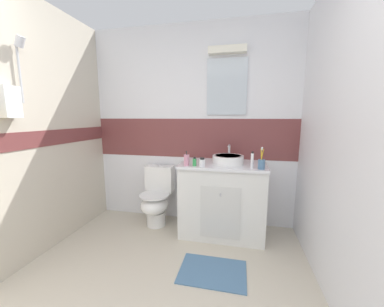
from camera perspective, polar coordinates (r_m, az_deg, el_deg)
ground_plane at (r=2.21m, az=-7.98°, el=-29.80°), size 3.20×3.48×0.04m
wall_back_tiled at (r=2.92m, az=0.15°, el=7.09°), size 3.20×0.20×2.50m
wall_left_shower_alcove at (r=2.54m, az=-38.68°, el=4.57°), size 0.24×3.48×2.50m
wall_right_plain at (r=1.76m, az=36.77°, el=3.51°), size 0.10×3.48×2.50m
vanity_cabinet at (r=2.70m, az=7.80°, el=-11.32°), size 0.97×0.59×0.85m
sink_basin at (r=2.56m, az=9.20°, el=-1.39°), size 0.35×0.40×0.20m
toilet at (r=2.93m, az=-9.05°, el=-11.11°), size 0.37×0.50×0.76m
toothbrush_cup at (r=2.36m, az=17.37°, el=-2.44°), size 0.07×0.07×0.23m
soap_dispenser at (r=2.42m, az=-1.38°, el=-1.66°), size 0.06×0.06×0.16m
toothpaste_tube_upright at (r=2.37m, az=15.16°, el=-1.68°), size 0.03×0.03×0.17m
hair_gel_jar at (r=2.38m, az=2.64°, el=-2.28°), size 0.06×0.06×0.10m
perfume_flask_small at (r=2.40m, az=0.67°, el=-2.10°), size 0.04×0.03×0.10m
bath_mat at (r=2.26m, az=5.30°, el=-27.90°), size 0.59×0.42×0.01m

